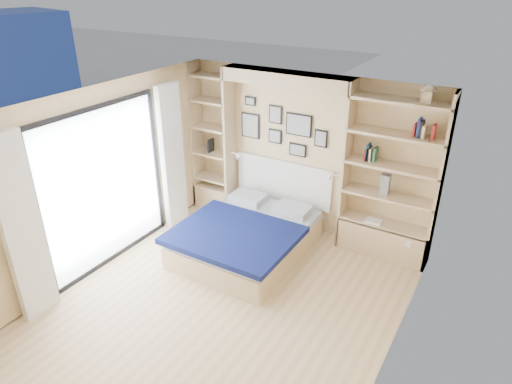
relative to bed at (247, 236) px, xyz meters
The scene contains 8 objects.
ground 1.21m from the bed, 70.96° to the right, with size 4.50×4.50×0.00m, color #D2B284.
room_shell 0.90m from the bed, 90.29° to the left, with size 4.50×4.50×4.50m.
bed is the anchor object (origin of this frame).
photo_gallery 1.74m from the bed, 93.51° to the left, with size 1.48×0.02×0.82m.
reading_lamps 1.22m from the bed, 84.62° to the left, with size 1.92×0.12×0.15m.
shelf_decor 2.31m from the bed, 31.74° to the left, with size 3.53×0.23×2.03m.
deck 3.41m from the bed, 160.93° to the right, with size 3.20×4.00×0.05m, color brown.
deck_chair 3.17m from the bed, 154.98° to the right, with size 0.73×0.97×0.87m.
Camera 1 is at (2.66, -3.77, 3.79)m, focal length 32.00 mm.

